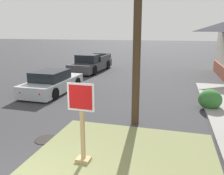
% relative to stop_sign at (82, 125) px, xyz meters
% --- Properties ---
extents(grass_corner_patch, '(4.87, 5.44, 0.08)m').
position_rel_stop_sign_xyz_m(grass_corner_patch, '(0.99, -0.18, -1.04)').
color(grass_corner_patch, olive).
rests_on(grass_corner_patch, ground).
extents(stop_sign, '(0.70, 0.29, 2.09)m').
position_rel_stop_sign_xyz_m(stop_sign, '(0.00, 0.00, 0.00)').
color(stop_sign, tan).
rests_on(stop_sign, grass_corner_patch).
extents(manhole_cover, '(0.70, 0.70, 0.02)m').
position_rel_stop_sign_xyz_m(manhole_cover, '(-1.66, 0.97, -1.07)').
color(manhole_cover, black).
rests_on(manhole_cover, ground).
extents(parked_sedan_silver, '(1.97, 4.37, 1.25)m').
position_rel_stop_sign_xyz_m(parked_sedan_silver, '(-4.41, 6.33, -0.54)').
color(parked_sedan_silver, '#ADB2B7').
rests_on(parked_sedan_silver, ground).
extents(pickup_truck_charcoal, '(2.25, 5.43, 1.48)m').
position_rel_stop_sign_xyz_m(pickup_truck_charcoal, '(-4.70, 13.37, -0.47)').
color(pickup_truck_charcoal, '#38383D').
rests_on(pickup_truck_charcoal, ground).
extents(shrub_by_curb, '(0.99, 0.99, 0.88)m').
position_rel_stop_sign_xyz_m(shrub_by_curb, '(3.73, 5.53, -0.64)').
color(shrub_by_curb, '#337031').
rests_on(shrub_by_curb, ground).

